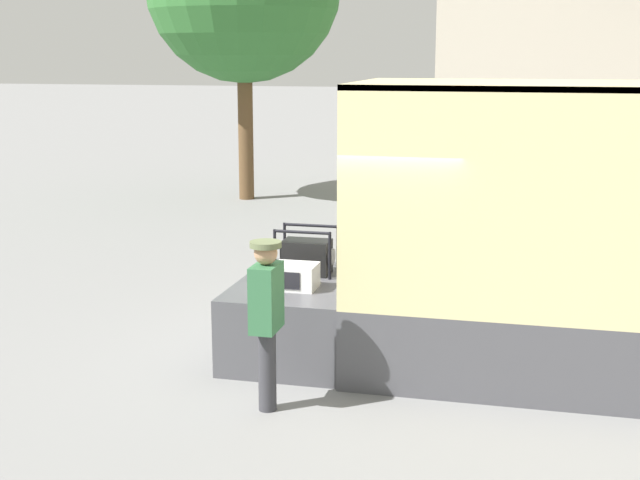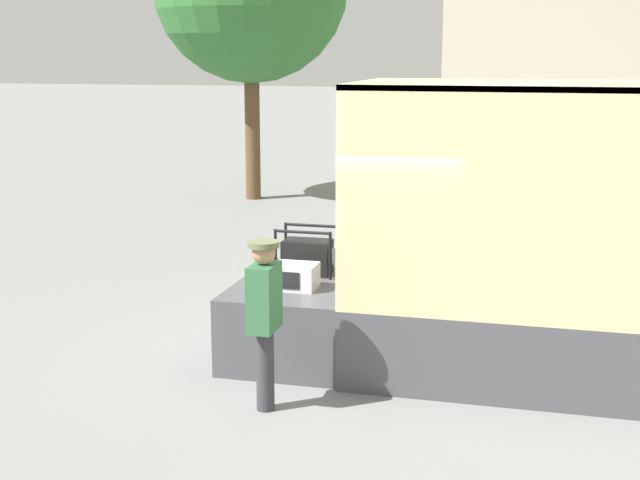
% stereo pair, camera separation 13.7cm
% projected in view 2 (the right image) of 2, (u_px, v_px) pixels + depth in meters
% --- Properties ---
extents(ground_plane, '(160.00, 160.00, 0.00)m').
position_uv_depth(ground_plane, '(357.00, 357.00, 10.44)').
color(ground_plane, gray).
extents(tailgate_deck, '(1.40, 2.12, 0.88)m').
position_uv_depth(tailgate_deck, '(300.00, 317.00, 10.52)').
color(tailgate_deck, '#4C4C51').
rests_on(tailgate_deck, ground).
extents(microwave, '(0.49, 0.41, 0.28)m').
position_uv_depth(microwave, '(295.00, 276.00, 10.08)').
color(microwave, white).
rests_on(microwave, tailgate_deck).
extents(portable_generator, '(0.71, 0.46, 0.57)m').
position_uv_depth(portable_generator, '(309.00, 256.00, 10.74)').
color(portable_generator, black).
rests_on(portable_generator, tailgate_deck).
extents(worker_person, '(0.31, 0.44, 1.72)m').
position_uv_depth(worker_person, '(264.00, 308.00, 8.70)').
color(worker_person, '#38383D').
rests_on(worker_person, ground).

